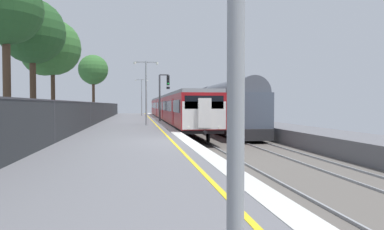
% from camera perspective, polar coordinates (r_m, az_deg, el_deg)
% --- Properties ---
extents(ground, '(17.40, 110.00, 1.21)m').
position_cam_1_polar(ground, '(16.43, 7.25, -6.27)').
color(ground, slate).
extents(commuter_train_at_platform, '(2.83, 42.46, 3.81)m').
position_cam_1_polar(commuter_train_at_platform, '(41.74, -3.53, 1.14)').
color(commuter_train_at_platform, maroon).
rests_on(commuter_train_at_platform, ground).
extents(freight_train_adjacent_track, '(2.60, 60.34, 4.64)m').
position_cam_1_polar(freight_train_adjacent_track, '(53.01, -0.35, 1.55)').
color(freight_train_adjacent_track, '#232326').
rests_on(freight_train_adjacent_track, ground).
extents(signal_gantry, '(1.10, 0.24, 4.74)m').
position_cam_1_polar(signal_gantry, '(35.11, -4.88, 3.81)').
color(signal_gantry, '#47474C').
rests_on(signal_gantry, ground).
extents(platform_lamp_mid, '(2.00, 0.20, 5.23)m').
position_cam_1_polar(platform_lamp_mid, '(28.52, -7.55, 4.58)').
color(platform_lamp_mid, '#93999E').
rests_on(platform_lamp_mid, ground).
extents(platform_lamp_far, '(2.00, 0.20, 5.65)m').
position_cam_1_polar(platform_lamp_far, '(54.35, -8.28, 3.42)').
color(platform_lamp_far, '#93999E').
rests_on(platform_lamp_far, ground).
extents(platform_back_fence, '(0.07, 99.00, 1.88)m').
position_cam_1_polar(platform_back_fence, '(16.02, -21.72, -0.87)').
color(platform_back_fence, '#282B2D').
rests_on(platform_back_fence, ground).
extents(background_tree_left, '(3.99, 4.10, 8.45)m').
position_cam_1_polar(background_tree_left, '(49.47, -15.93, 6.96)').
color(background_tree_left, '#473323').
rests_on(background_tree_left, ground).
extents(background_tree_centre, '(4.14, 4.11, 7.95)m').
position_cam_1_polar(background_tree_centre, '(27.83, -22.34, 9.94)').
color(background_tree_centre, '#473323').
rests_on(background_tree_centre, ground).
extents(background_tree_right, '(3.97, 3.97, 8.18)m').
position_cam_1_polar(background_tree_right, '(24.18, -24.80, 12.06)').
color(background_tree_right, '#473323').
rests_on(background_tree_right, ground).
extents(background_tree_back, '(3.50, 3.50, 8.12)m').
position_cam_1_polar(background_tree_back, '(19.71, -28.49, 14.75)').
color(background_tree_back, '#473323').
rests_on(background_tree_back, ground).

